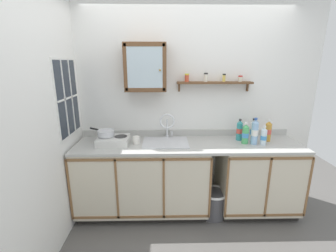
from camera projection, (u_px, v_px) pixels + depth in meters
name	position (u px, v px, depth m)	size (l,w,h in m)	color
floor	(189.00, 223.00, 2.78)	(5.73, 5.73, 0.00)	#565451
back_wall	(186.00, 102.00, 3.01)	(3.33, 0.07, 2.69)	white
side_wall_left	(43.00, 121.00, 2.10)	(0.05, 3.38, 2.69)	white
lower_cabinet_run	(143.00, 179.00, 2.91)	(1.59, 0.63, 0.88)	black
lower_cabinet_run_right	(257.00, 178.00, 2.94)	(0.96, 0.63, 0.88)	black
countertop	(188.00, 144.00, 2.80)	(2.69, 0.66, 0.03)	#B2B2AD
backsplash	(186.00, 133.00, 3.08)	(2.69, 0.02, 0.08)	#B2B2AD
sink	(166.00, 143.00, 2.84)	(0.54, 0.47, 0.45)	silver
hot_plate_stove	(113.00, 141.00, 2.76)	(0.36, 0.30, 0.09)	silver
saucepan	(106.00, 133.00, 2.76)	(0.33, 0.26, 0.08)	silver
bottle_water_blue_0	(255.00, 132.00, 2.74)	(0.08, 0.08, 0.32)	#8CB7E0
bottle_soda_green_1	(245.00, 134.00, 2.77)	(0.08, 0.08, 0.26)	#4CB266
bottle_opaque_white_2	(253.00, 131.00, 2.87)	(0.07, 0.07, 0.28)	white
bottle_water_clear_3	(264.00, 136.00, 2.72)	(0.07, 0.07, 0.23)	silver
bottle_detergent_teal_4	(239.00, 130.00, 2.88)	(0.07, 0.07, 0.27)	teal
bottle_juice_amber_5	(268.00, 131.00, 2.85)	(0.08, 0.08, 0.27)	gold
mug	(136.00, 140.00, 2.77)	(0.08, 0.11, 0.09)	white
wall_cabinet	(146.00, 67.00, 2.74)	(0.49, 0.27, 0.55)	brown
spice_shelf	(214.00, 82.00, 2.86)	(0.92, 0.14, 0.23)	brown
window	(67.00, 98.00, 2.57)	(0.03, 0.58, 0.85)	#262D38
trash_bin	(214.00, 203.00, 2.88)	(0.33, 0.33, 0.34)	#4C4C51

